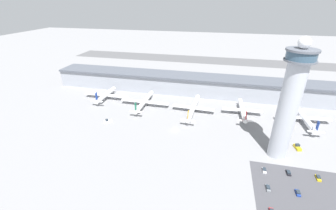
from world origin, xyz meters
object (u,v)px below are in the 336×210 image
(airplane_gate_alpha, at_px, (106,95))
(car_red_hatchback, at_px, (288,173))
(car_maroon_suv, at_px, (268,188))
(car_navy_sedan, at_px, (318,178))
(control_tower, at_px, (289,102))
(airplane_gate_bravo, at_px, (144,102))
(airplane_gate_delta, at_px, (242,110))
(car_green_van, at_px, (298,193))
(airplane_gate_charlie, at_px, (193,108))
(airplane_gate_echo, at_px, (304,118))
(service_truck_fuel, at_px, (108,121))
(service_truck_catering, at_px, (297,147))
(car_yellow_taxi, at_px, (264,170))

(airplane_gate_alpha, distance_m, car_red_hatchback, 152.26)
(car_maroon_suv, distance_m, car_navy_sedan, 28.95)
(control_tower, height_order, car_maroon_suv, control_tower)
(airplane_gate_bravo, height_order, airplane_gate_delta, airplane_gate_bravo)
(car_red_hatchback, distance_m, car_green_van, 13.51)
(car_red_hatchback, height_order, car_green_van, car_green_van)
(airplane_gate_charlie, height_order, car_navy_sedan, airplane_gate_charlie)
(airplane_gate_echo, height_order, service_truck_fuel, airplane_gate_echo)
(service_truck_fuel, height_order, car_maroon_suv, service_truck_fuel)
(car_red_hatchback, bearing_deg, airplane_gate_charlie, 134.76)
(car_maroon_suv, height_order, car_navy_sedan, car_navy_sedan)
(service_truck_fuel, bearing_deg, airplane_gate_bravo, 61.16)
(car_maroon_suv, bearing_deg, airplane_gate_bravo, 139.71)
(service_truck_fuel, height_order, car_navy_sedan, service_truck_fuel)
(service_truck_fuel, bearing_deg, airplane_gate_alpha, 118.36)
(airplane_gate_bravo, xyz_separation_m, airplane_gate_delta, (79.20, 2.26, 0.16))
(airplane_gate_alpha, xyz_separation_m, airplane_gate_delta, (117.49, -3.58, 0.13))
(car_red_hatchback, bearing_deg, car_navy_sedan, -2.32)
(airplane_gate_delta, bearing_deg, airplane_gate_bravo, -178.37)
(airplane_gate_delta, bearing_deg, control_tower, -70.54)
(airplane_gate_bravo, distance_m, car_maroon_suv, 113.84)
(control_tower, bearing_deg, service_truck_catering, 33.60)
(car_red_hatchback, bearing_deg, car_yellow_taxi, -176.01)
(airplane_gate_alpha, distance_m, service_truck_fuel, 43.39)
(car_green_van, bearing_deg, car_yellow_taxi, 135.88)
(airplane_gate_bravo, xyz_separation_m, car_green_van, (99.92, -73.57, -3.60))
(airplane_gate_charlie, height_order, airplane_gate_echo, airplane_gate_echo)
(service_truck_fuel, bearing_deg, car_red_hatchback, -13.44)
(airplane_gate_alpha, relative_size, car_red_hatchback, 9.92)
(airplane_gate_charlie, bearing_deg, car_yellow_taxi, -52.29)
(service_truck_catering, xyz_separation_m, car_red_hatchback, (-10.52, -24.59, -0.44))
(airplane_gate_bravo, bearing_deg, control_tower, -24.97)
(control_tower, relative_size, airplane_gate_delta, 1.77)
(airplane_gate_charlie, distance_m, service_truck_fuel, 66.48)
(control_tower, height_order, airplane_gate_echo, control_tower)
(service_truck_fuel, xyz_separation_m, car_yellow_taxi, (104.63, -28.71, -0.25))
(airplane_gate_delta, height_order, airplane_gate_echo, airplane_gate_echo)
(airplane_gate_alpha, distance_m, car_green_van, 159.44)
(service_truck_catering, distance_m, car_green_van, 39.23)
(service_truck_catering, distance_m, car_navy_sedan, 25.36)
(car_yellow_taxi, bearing_deg, car_green_van, -44.12)
(control_tower, height_order, airplane_gate_bravo, control_tower)
(car_navy_sedan, bearing_deg, airplane_gate_bravo, 151.71)
(airplane_gate_bravo, relative_size, car_navy_sedan, 9.22)
(car_green_van, bearing_deg, airplane_gate_delta, 105.28)
(airplane_gate_charlie, distance_m, car_navy_sedan, 92.25)
(car_maroon_suv, bearing_deg, car_navy_sedan, 26.51)
(airplane_gate_alpha, height_order, car_red_hatchback, airplane_gate_alpha)
(control_tower, relative_size, service_truck_fuel, 10.65)
(control_tower, height_order, service_truck_catering, control_tower)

